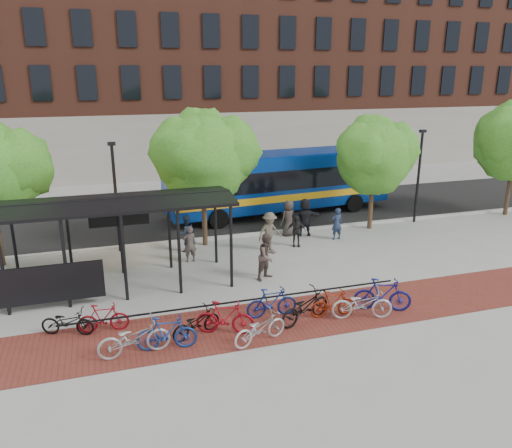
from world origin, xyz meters
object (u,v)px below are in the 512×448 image
object	(u,v)px
bike_10	(362,304)
pedestrian_5	(305,217)
pedestrian_7	(337,224)
bike_7	(272,302)
pedestrian_2	(186,233)
tree_c	(375,153)
pedestrian_3	(270,232)
pedestrian_4	(296,231)
bike_2	(134,338)
bike_6	(260,328)
pedestrian_6	(289,218)
bike_11	(383,295)
bike_3	(167,333)
bike_4	(196,323)
bus_shelter	(88,215)
pedestrian_1	(190,244)
bike_5	(225,318)
bus	(280,179)
bike_1	(103,318)
bike_9	(333,303)
bike_0	(67,322)
pedestrian_8	(267,256)
lamp_post_right	(419,174)
tree_b	(204,153)
lamp_post_left	(116,194)
bike_8	(305,307)

from	to	relation	value
bike_10	pedestrian_5	bearing A→B (deg)	3.93
pedestrian_7	bike_7	bearing A→B (deg)	45.63
pedestrian_2	bike_7	bearing A→B (deg)	83.77
tree_c	pedestrian_3	world-z (taller)	tree_c
bike_7	pedestrian_4	distance (m)	7.35
bike_2	pedestrian_3	distance (m)	9.99
bike_6	pedestrian_6	xyz separation A→B (m)	(4.62, 9.66, 0.42)
bike_10	bike_2	bearing A→B (deg)	104.31
bike_7	bike_11	world-z (taller)	bike_11
bike_2	bike_3	size ratio (longest dim) A/B	1.18
bike_10	bike_4	bearing A→B (deg)	98.89
tree_c	bus_shelter	bearing A→B (deg)	-164.94
bike_3	pedestrian_1	xyz separation A→B (m)	(1.95, 7.05, 0.27)
tree_c	bike_4	bearing A→B (deg)	-142.40
bike_6	bike_11	world-z (taller)	bike_11
bike_2	bike_11	world-z (taller)	bike_11
bike_6	pedestrian_4	distance (m)	9.11
pedestrian_1	pedestrian_3	bearing A→B (deg)	177.30
tree_c	bike_5	bearing A→B (deg)	-139.58
pedestrian_4	bus	bearing A→B (deg)	94.34
pedestrian_7	bike_1	bearing A→B (deg)	24.54
bike_9	pedestrian_4	distance (m)	7.23
bike_0	pedestrian_7	xyz separation A→B (m)	(12.44, 6.08, 0.36)
bus_shelter	bike_0	world-z (taller)	bus_shelter
bike_5	bike_7	world-z (taller)	bike_5
tree_c	pedestrian_8	size ratio (longest dim) A/B	3.08
lamp_post_right	bus	size ratio (longest dim) A/B	0.38
bike_5	pedestrian_5	distance (m)	10.62
pedestrian_6	pedestrian_8	distance (m)	5.70
bike_4	bike_2	bearing A→B (deg)	83.00
lamp_post_right	pedestrian_6	world-z (taller)	lamp_post_right
lamp_post_right	bus	bearing A→B (deg)	149.44
bike_2	pedestrian_7	bearing A→B (deg)	-57.83
lamp_post_right	pedestrian_1	bearing A→B (deg)	-170.00
lamp_post_right	bike_4	bearing A→B (deg)	-147.87
bike_11	pedestrian_6	bearing A→B (deg)	24.39
tree_b	pedestrian_2	world-z (taller)	tree_b
tree_c	bike_4	distance (m)	14.50
lamp_post_left	pedestrian_4	bearing A→B (deg)	-12.53
bus_shelter	lamp_post_left	size ratio (longest dim) A/B	2.07
bike_2	pedestrian_7	world-z (taller)	pedestrian_7
tree_c	lamp_post_left	world-z (taller)	tree_c
lamp_post_right	bike_9	bearing A→B (deg)	-136.30
bike_4	bike_7	bearing A→B (deg)	-101.54
bike_3	pedestrian_4	size ratio (longest dim) A/B	1.18
tree_c	pedestrian_3	bearing A→B (deg)	-164.61
tree_c	bike_6	size ratio (longest dim) A/B	3.11
bike_2	bike_8	xyz separation A→B (m)	(5.64, 0.40, -0.01)
tree_c	lamp_post_left	xyz separation A→B (m)	(-13.09, 0.25, -1.31)
pedestrian_1	pedestrian_7	distance (m)	7.62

